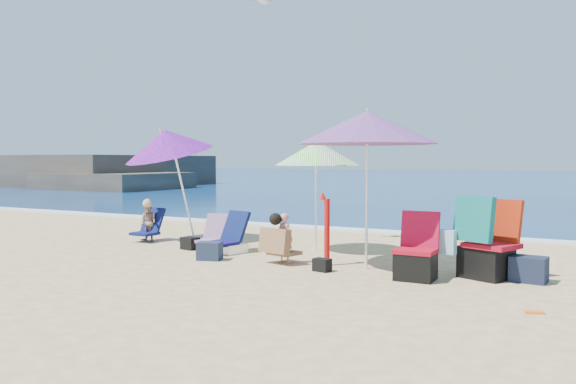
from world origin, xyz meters
The scene contains 20 objects.
ground centered at (0.00, 0.00, 0.00)m, with size 120.00×120.00×0.00m.
sea centered at (0.00, 45.00, -0.05)m, with size 120.00×80.00×0.12m.
foam centered at (0.00, 5.10, 0.02)m, with size 120.00×0.50×0.04m.
headland centered at (-27.29, 19.73, 0.57)m, with size 20.50×11.50×2.60m.
umbrella_turquoise centered at (1.10, 0.86, 2.10)m, with size 2.33×2.33×2.38m.
umbrella_striped centered at (-0.23, 1.95, 1.74)m, with size 1.98×1.98×1.99m.
umbrella_blue centered at (-3.41, 1.74, 1.96)m, with size 2.28×2.33×2.40m.
furled_umbrella centered at (0.46, 0.81, 0.62)m, with size 0.18×0.13×1.13m.
chair_navy centered at (-1.54, 1.13, 0.19)m, with size 0.66×0.81×0.72m.
chair_rainbow centered at (-2.02, 1.33, 0.17)m, with size 0.55×0.63×0.63m.
camp_chair_left centered at (1.97, 0.43, 0.27)m, with size 0.53×0.54×0.92m.
camp_chair_right centered at (2.78, 0.94, 0.41)m, with size 1.08×0.83×1.14m.
person_center centered at (-0.23, 0.63, 0.39)m, with size 0.61×0.58×0.80m.
person_left centered at (-3.74, 1.55, 0.39)m, with size 0.48×0.60×0.85m.
bag_navy_a centered at (-1.40, 0.37, 0.15)m, with size 0.44×0.37×0.29m.
bag_black_a centered at (-2.36, 1.10, 0.11)m, with size 0.34×0.28×0.22m.
bag_navy_b centered at (3.34, 0.98, 0.17)m, with size 0.48×0.38×0.34m.
bag_black_b centered at (0.61, 0.35, 0.09)m, with size 0.27×0.21×0.19m.
orange_item centered at (3.56, -0.71, 0.01)m, with size 0.21×0.14×0.03m.
seagull centered at (-1.57, 2.39, 4.64)m, with size 0.76×0.38×0.13m.
Camera 1 is at (4.11, -7.25, 1.62)m, focal length 36.19 mm.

